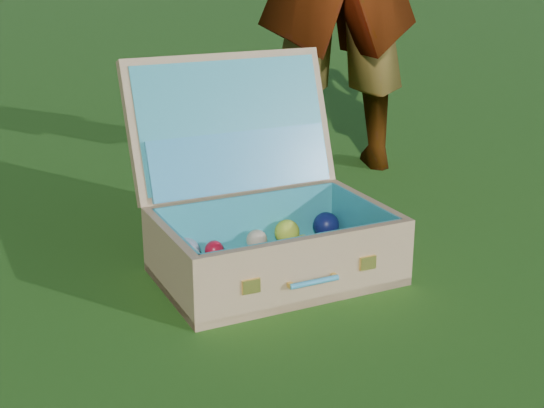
{
  "coord_description": "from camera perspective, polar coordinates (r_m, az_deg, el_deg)",
  "views": [
    {
      "loc": [
        -0.31,
        -1.65,
        0.75
      ],
      "look_at": [
        -0.15,
        0.09,
        0.16
      ],
      "focal_mm": 50.0,
      "sensor_mm": 36.0,
      "label": 1
    }
  ],
  "objects": [
    {
      "name": "ground",
      "position": [
        1.84,
        5.01,
        -5.56
      ],
      "size": [
        60.0,
        60.0,
        0.0
      ],
      "primitive_type": "plane",
      "color": "#215114",
      "rests_on": "ground"
    },
    {
      "name": "stray_ball",
      "position": [
        1.89,
        -6.58,
        -3.66
      ],
      "size": [
        0.08,
        0.08,
        0.08
      ],
      "primitive_type": "sphere",
      "color": "teal",
      "rests_on": "ground"
    },
    {
      "name": "suitcase",
      "position": [
        1.86,
        -0.93,
        -0.58
      ],
      "size": [
        0.69,
        0.67,
        0.5
      ],
      "rotation": [
        0.0,
        0.0,
        0.36
      ],
      "color": "tan",
      "rests_on": "ground"
    }
  ]
}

